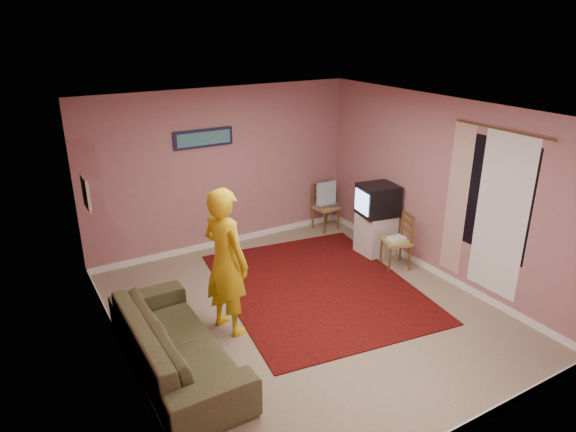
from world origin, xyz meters
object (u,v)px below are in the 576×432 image
tv_cabinet (376,234)px  chair_b (397,235)px  person (226,262)px  chair_a (326,202)px  sofa (176,343)px  crt_tv (378,200)px

tv_cabinet → chair_b: (-0.06, -0.55, 0.20)m
tv_cabinet → person: 3.11m
tv_cabinet → chair_a: bearing=95.6°
sofa → person: bearing=-62.2°
tv_cabinet → person: bearing=-164.9°
crt_tv → chair_a: bearing=104.4°
chair_b → chair_a: bearing=-159.5°
crt_tv → chair_a: crt_tv is taller
chair_a → sofa: chair_a is taller
chair_a → crt_tv: bearing=-92.3°
crt_tv → chair_b: size_ratio=1.30×
tv_cabinet → crt_tv: (-0.01, 0.00, 0.58)m
sofa → person: size_ratio=1.24×
person → crt_tv: bearing=-92.8°
crt_tv → chair_b: crt_tv is taller
crt_tv → sofa: 3.98m
chair_b → sofa: bearing=-61.0°
person → chair_b: bearing=-103.1°
tv_cabinet → crt_tv: 0.58m
chair_a → tv_cabinet: bearing=-92.1°
tv_cabinet → sofa: (-3.75, -1.23, -0.00)m
chair_a → sofa: bearing=-153.5°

